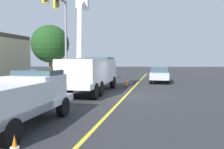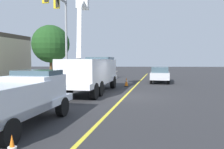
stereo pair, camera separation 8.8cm
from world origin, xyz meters
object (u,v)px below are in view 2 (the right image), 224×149
at_px(passing_minivan, 160,73).
at_px(traffic_signal_mast, 56,17).
at_px(service_pickup_truck, 17,97).
at_px(traffic_cone_mid_front, 126,82).
at_px(utility_bucket_truck, 91,71).

xyz_separation_m(passing_minivan, traffic_signal_mast, (-4.14, 9.99, 5.34)).
distance_m(service_pickup_truck, passing_minivan, 18.51).
relative_size(service_pickup_truck, traffic_cone_mid_front, 7.25).
bearing_deg(utility_bucket_truck, service_pickup_truck, 170.70).
height_order(utility_bucket_truck, service_pickup_truck, utility_bucket_truck).
relative_size(traffic_cone_mid_front, traffic_signal_mast, 0.09).
bearing_deg(traffic_cone_mid_front, service_pickup_truck, 162.09).
bearing_deg(traffic_cone_mid_front, traffic_signal_mast, 94.54).
bearing_deg(utility_bucket_truck, passing_minivan, -39.88).
bearing_deg(traffic_cone_mid_front, utility_bucket_truck, 145.60).
relative_size(service_pickup_truck, traffic_signal_mast, 0.66).
relative_size(service_pickup_truck, passing_minivan, 1.16).
bearing_deg(traffic_signal_mast, passing_minivan, -67.50).
bearing_deg(service_pickup_truck, traffic_signal_mast, 9.51).
bearing_deg(passing_minivan, service_pickup_truck, 154.81).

